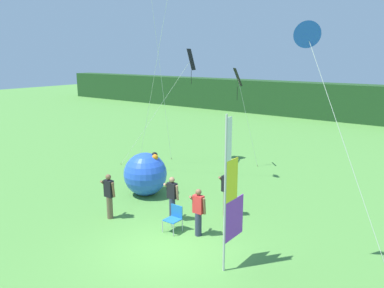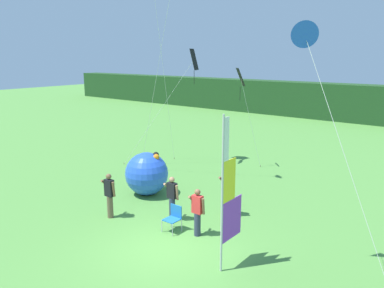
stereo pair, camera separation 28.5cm
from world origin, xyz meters
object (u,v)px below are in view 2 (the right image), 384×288
Objects in this scene: kite_black_diamond_4 at (241,80)px; inflatable_balloon at (147,174)px; folding_chair at (174,217)px; kite_blue_delta_6 at (305,35)px; person_far_left at (110,194)px; person_mid_field at (197,211)px; person_far_right at (227,192)px; person_near_banner at (172,197)px; kite_black_diamond_2 at (192,63)px; banner_flag at (228,196)px.

inflatable_balloon is at bearing -100.11° from kite_black_diamond_4.
kite_blue_delta_6 is at bearing 1.60° from folding_chair.
kite_black_diamond_4 is 0.78× the size of kite_blue_delta_6.
kite_black_diamond_4 is 10.15m from kite_blue_delta_6.
inflatable_balloon is (-0.65, 2.59, 0.03)m from person_far_left.
person_far_right is at bearing 93.41° from person_mid_field.
person_near_banner is at bearing -131.08° from person_far_right.
kite_black_diamond_2 is 1.18× the size of kite_black_diamond_4.
person_far_right reaches higher than folding_chair.
person_far_left is 0.25× the size of kite_blue_delta_6.
folding_chair is 9.12m from kite_black_diamond_4.
banner_flag is at bearing -25.30° from inflatable_balloon.
kite_black_diamond_4 reaches higher than person_near_banner.
person_mid_field is 0.87× the size of inflatable_balloon.
kite_black_diamond_4 is (-1.57, 7.23, 3.76)m from person_near_banner.
inflatable_balloon is 0.30× the size of kite_black_diamond_2.
folding_chair is at bearing 13.46° from person_far_left.
person_mid_field is (-1.83, 1.03, -1.25)m from banner_flag.
person_far_right is at bearing -41.19° from kite_black_diamond_2.
banner_flag is 4.60m from kite_blue_delta_6.
person_mid_field is at bearing -15.45° from person_near_banner.
banner_flag is 2.50× the size of person_far_right.
inflatable_balloon is 7.02m from kite_black_diamond_4.
person_near_banner is 0.31× the size of kite_black_diamond_4.
person_far_right is 2.32m from folding_chair.
person_near_banner is 0.98× the size of person_far_left.
person_far_left is 2.67m from inflatable_balloon.
kite_black_diamond_2 reaches higher than person_near_banner.
inflatable_balloon reaches higher than person_far_right.
person_far_right is 7.38m from kite_black_diamond_4.
kite_black_diamond_2 is (-7.15, 7.53, 3.36)m from banner_flag.
kite_black_diamond_4 is (-4.86, 8.66, 2.52)m from banner_flag.
inflatable_balloon is 9.37m from kite_blue_delta_6.
person_far_right is at bearing 2.62° from inflatable_balloon.
kite_black_diamond_2 is at bearing 122.36° from person_near_banner.
kite_black_diamond_4 is at bearing 119.29° from banner_flag.
kite_blue_delta_6 is at bearing -37.31° from kite_black_diamond_2.
banner_flag reaches higher than inflatable_balloon.
person_far_right is 6.73m from kite_blue_delta_6.
kite_black_diamond_2 is at bearing 104.49° from person_far_left.
kite_blue_delta_6 is at bearing -1.63° from person_mid_field.
person_far_right is (-1.95, 2.97, -1.17)m from banner_flag.
person_near_banner is at bearing 156.44° from banner_flag.
banner_flag is 0.71× the size of kite_black_diamond_2.
person_far_right is 0.26× the size of kite_blue_delta_6.
kite_blue_delta_6 reaches higher than banner_flag.
person_mid_field is 9.03m from kite_black_diamond_4.
kite_black_diamond_4 reaches higher than person_far_left.
kite_black_diamond_2 is 10.91m from kite_blue_delta_6.
kite_black_diamond_2 is at bearing -153.64° from kite_black_diamond_4.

